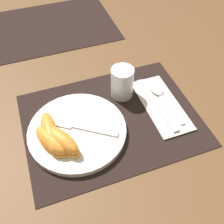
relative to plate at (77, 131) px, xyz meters
The scene contains 12 objects.
ground_plane 0.10m from the plate, ahead, with size 3.00×3.00×0.00m, color brown.
placemat 0.10m from the plate, ahead, with size 0.47×0.36×0.00m.
placemat_far 0.53m from the plate, 85.78° to the left, with size 0.47×0.36×0.00m.
plate is the anchor object (origin of this frame).
juice_glass 0.19m from the plate, 30.16° to the left, with size 0.07×0.07×0.09m.
napkin 0.25m from the plate, ahead, with size 0.10×0.22×0.00m.
knife 0.24m from the plate, ahead, with size 0.03×0.21×0.01m.
spoon 0.27m from the plate, 10.19° to the left, with size 0.04×0.17×0.01m.
fork 0.01m from the plate, 97.89° to the left, with size 0.17×0.13×0.00m.
citrus_wedge_0 0.07m from the plate, behind, with size 0.04×0.13×0.04m.
citrus_wedge_1 0.08m from the plate, 159.53° to the right, with size 0.09×0.12×0.04m.
citrus_wedge_2 0.06m from the plate, 144.64° to the right, with size 0.10×0.13×0.05m.
Camera 1 is at (-0.15, -0.42, 0.56)m, focal length 42.00 mm.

